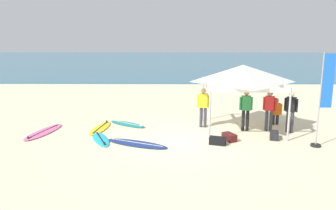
% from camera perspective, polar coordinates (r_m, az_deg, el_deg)
% --- Properties ---
extents(ground_plane, '(80.00, 80.00, 0.00)m').
position_cam_1_polar(ground_plane, '(13.52, 2.52, -5.65)').
color(ground_plane, beige).
extents(sea, '(80.00, 36.00, 0.10)m').
position_cam_1_polar(sea, '(44.82, 1.13, 7.06)').
color(sea, '#386B84').
rests_on(sea, ground).
extents(canopy_tent, '(3.10, 3.10, 2.75)m').
position_cam_1_polar(canopy_tent, '(14.60, 12.21, 5.04)').
color(canopy_tent, '#B7B7BC').
rests_on(canopy_tent, ground).
extents(surfboard_teal, '(1.91, 1.55, 0.19)m').
position_cam_1_polar(surfboard_teal, '(15.61, -6.62, -3.11)').
color(surfboard_teal, '#19847F').
rests_on(surfboard_teal, ground).
extents(surfboard_cyan, '(1.23, 2.02, 0.19)m').
position_cam_1_polar(surfboard_cyan, '(13.68, -10.98, -5.49)').
color(surfboard_cyan, '#23B2CC').
rests_on(surfboard_cyan, ground).
extents(surfboard_pink, '(1.26, 2.54, 0.19)m').
position_cam_1_polar(surfboard_pink, '(15.23, -19.70, -4.16)').
color(surfboard_pink, pink).
rests_on(surfboard_pink, ground).
extents(surfboard_yellow, '(0.86, 2.16, 0.19)m').
position_cam_1_polar(surfboard_yellow, '(15.17, -11.01, -3.72)').
color(surfboard_yellow, yellow).
rests_on(surfboard_yellow, ground).
extents(surfboard_navy, '(2.54, 1.62, 0.19)m').
position_cam_1_polar(surfboard_navy, '(12.97, -5.13, -6.30)').
color(surfboard_navy, navy).
rests_on(surfboard_navy, ground).
extents(person_red, '(0.51, 0.35, 1.71)m').
position_cam_1_polar(person_red, '(14.94, 16.30, -0.47)').
color(person_red, '#383842').
rests_on(person_red, ground).
extents(person_green, '(0.55, 0.22, 1.71)m').
position_cam_1_polar(person_green, '(14.79, 12.65, -0.40)').
color(person_green, black).
rests_on(person_green, ground).
extents(person_yellow, '(0.54, 0.27, 1.71)m').
position_cam_1_polar(person_yellow, '(14.98, 5.82, 0.01)').
color(person_yellow, '#383842').
rests_on(person_yellow, ground).
extents(person_black, '(0.48, 0.38, 1.71)m').
position_cam_1_polar(person_black, '(15.02, 19.47, -0.62)').
color(person_black, '#383842').
rests_on(person_black, ground).
extents(person_orange, '(0.55, 0.24, 1.20)m').
position_cam_1_polar(person_orange, '(16.15, 17.27, -0.80)').
color(person_orange, '#2D2D33').
rests_on(person_orange, ground).
extents(banner_flag, '(0.60, 0.36, 3.40)m').
position_cam_1_polar(banner_flag, '(13.46, 24.03, 0.13)').
color(banner_flag, '#99999E').
rests_on(banner_flag, ground).
extents(gear_bag_near_tent, '(0.47, 0.66, 0.28)m').
position_cam_1_polar(gear_bag_near_tent, '(14.15, 17.00, -4.78)').
color(gear_bag_near_tent, '#232328').
rests_on(gear_bag_near_tent, ground).
extents(gear_bag_by_pole, '(0.67, 0.48, 0.28)m').
position_cam_1_polar(gear_bag_by_pole, '(13.03, 8.14, -5.82)').
color(gear_bag_by_pole, black).
rests_on(gear_bag_by_pole, ground).
extents(gear_bag_on_sand, '(0.55, 0.68, 0.28)m').
position_cam_1_polar(gear_bag_on_sand, '(13.53, 10.02, -5.19)').
color(gear_bag_on_sand, '#4C1919').
rests_on(gear_bag_on_sand, ground).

